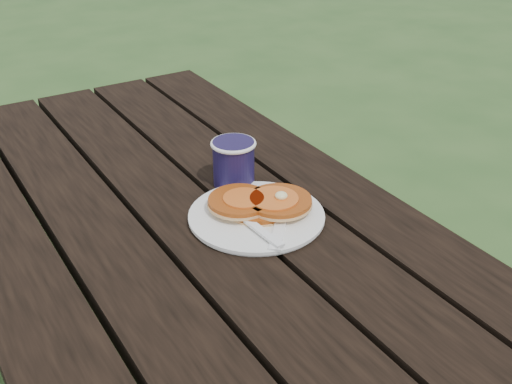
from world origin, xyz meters
TOP-DOWN VIEW (x-y plane):
  - plate at (0.10, 0.09)m, footprint 0.28×0.28m
  - pancake_stack at (0.12, 0.10)m, footprint 0.18×0.15m
  - knife at (0.12, 0.04)m, footprint 0.13×0.15m
  - fork at (0.07, 0.02)m, footprint 0.04×0.16m
  - coffee_cup at (0.14, 0.22)m, footprint 0.09×0.09m

SIDE VIEW (x-z plane):
  - plate at x=0.10m, z-range 0.75..0.76m
  - knife at x=0.12m, z-range 0.76..0.76m
  - fork at x=0.07m, z-range 0.77..0.77m
  - pancake_stack at x=0.12m, z-range 0.76..0.79m
  - coffee_cup at x=0.14m, z-range 0.76..0.85m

